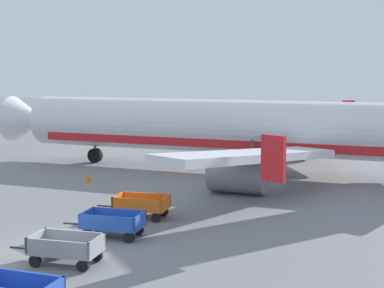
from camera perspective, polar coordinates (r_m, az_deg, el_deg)
name	(u,v)px	position (r m, az deg, el deg)	size (l,w,h in m)	color
ground_plane	(52,249)	(23.04, -14.08, -10.35)	(220.00, 220.00, 0.00)	slate
airplane	(240,128)	(38.68, 4.91, 1.59)	(37.63, 30.26, 11.34)	silver
baggage_cart_third_in_row	(66,248)	(21.09, -12.71, -10.26)	(3.59, 1.54, 1.07)	gray
baggage_cart_fourth_in_row	(113,223)	(24.02, -8.07, -7.97)	(3.59, 1.54, 1.07)	#234CB2
baggage_cart_far_end	(141,205)	(26.97, -5.20, -6.22)	(3.58, 1.51, 1.07)	orange
traffic_cone_near_plane	(89,178)	(35.79, -10.47, -3.44)	(0.44, 0.44, 0.58)	orange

